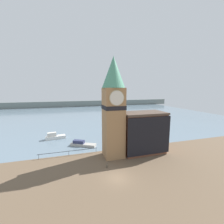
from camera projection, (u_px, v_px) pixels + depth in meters
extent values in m
plane|color=brown|center=(118.00, 178.00, 26.15)|extent=(160.00, 160.00, 0.00)
cube|color=slate|center=(80.00, 114.00, 94.45)|extent=(160.00, 120.00, 0.00)
cube|color=slate|center=(76.00, 104.00, 131.89)|extent=(180.00, 3.00, 5.00)
cube|color=#232328|center=(69.00, 151.00, 35.02)|extent=(13.55, 0.08, 0.08)
cylinder|color=#232328|center=(39.00, 157.00, 33.24)|extent=(0.07, 0.07, 1.05)
cylinder|color=#232328|center=(69.00, 153.00, 35.10)|extent=(0.07, 0.07, 1.05)
cylinder|color=#232328|center=(96.00, 150.00, 36.96)|extent=(0.07, 0.07, 1.05)
cube|color=#9E754C|center=(113.00, 123.00, 33.77)|extent=(4.36, 4.36, 15.71)
cube|color=black|center=(113.00, 107.00, 33.23)|extent=(4.48, 4.48, 0.90)
cylinder|color=tan|center=(117.00, 98.00, 30.77)|extent=(3.26, 0.12, 3.26)
cylinder|color=silver|center=(117.00, 98.00, 30.70)|extent=(2.96, 0.12, 2.96)
cylinder|color=tan|center=(123.00, 97.00, 33.54)|extent=(0.12, 3.26, 3.26)
cylinder|color=silver|center=(123.00, 97.00, 33.56)|extent=(0.12, 2.96, 2.96)
cone|color=#4C9375|center=(113.00, 72.00, 32.07)|extent=(5.02, 5.02, 6.67)
cube|color=brown|center=(143.00, 133.00, 36.64)|extent=(10.10, 5.69, 9.48)
cube|color=#4C3D33|center=(144.00, 113.00, 35.88)|extent=(10.50, 6.09, 0.50)
cube|color=black|center=(149.00, 136.00, 33.78)|extent=(10.60, 0.30, 8.72)
cube|color=#B7B2A8|center=(83.00, 145.00, 41.07)|extent=(7.02, 5.00, 0.65)
cube|color=navy|center=(79.00, 142.00, 41.22)|extent=(3.32, 2.62, 0.83)
cube|color=silver|center=(56.00, 137.00, 46.84)|extent=(6.12, 2.72, 0.97)
cube|color=silver|center=(52.00, 134.00, 46.22)|extent=(2.77, 1.67, 1.17)
cylinder|color=brown|center=(107.00, 166.00, 29.76)|extent=(0.30, 0.30, 0.60)
sphere|color=brown|center=(107.00, 165.00, 29.72)|extent=(0.32, 0.32, 0.32)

